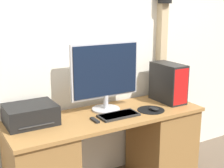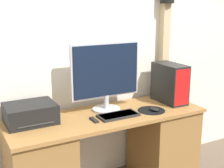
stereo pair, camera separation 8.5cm
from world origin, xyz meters
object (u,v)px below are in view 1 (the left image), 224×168
object	(u,v)px
monitor	(106,74)
computer_tower	(168,83)
printer	(31,114)
remote_control	(95,120)
keyboard	(119,115)
mouse	(154,109)

from	to	relation	value
monitor	computer_tower	bearing A→B (deg)	-6.96
printer	remote_control	xyz separation A→B (m)	(0.45, -0.20, -0.07)
keyboard	remote_control	xyz separation A→B (m)	(-0.22, 0.00, -0.00)
mouse	printer	bearing A→B (deg)	166.60
printer	mouse	bearing A→B (deg)	-13.40
computer_tower	keyboard	bearing A→B (deg)	-169.28
monitor	printer	bearing A→B (deg)	179.10
mouse	keyboard	bearing A→B (deg)	173.88
monitor	keyboard	world-z (taller)	monitor
computer_tower	printer	distance (m)	1.29
mouse	computer_tower	xyz separation A→B (m)	(0.28, 0.15, 0.16)
keyboard	computer_tower	size ratio (longest dim) A/B	0.92
computer_tower	printer	xyz separation A→B (m)	(-1.28, 0.09, -0.11)
printer	remote_control	size ratio (longest dim) A/B	3.22
keyboard	printer	size ratio (longest dim) A/B	0.88
keyboard	computer_tower	world-z (taller)	computer_tower
mouse	computer_tower	distance (m)	0.36
keyboard	remote_control	bearing A→B (deg)	179.67
printer	remote_control	world-z (taller)	printer
keyboard	mouse	world-z (taller)	mouse
remote_control	printer	bearing A→B (deg)	155.75
keyboard	printer	distance (m)	0.70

